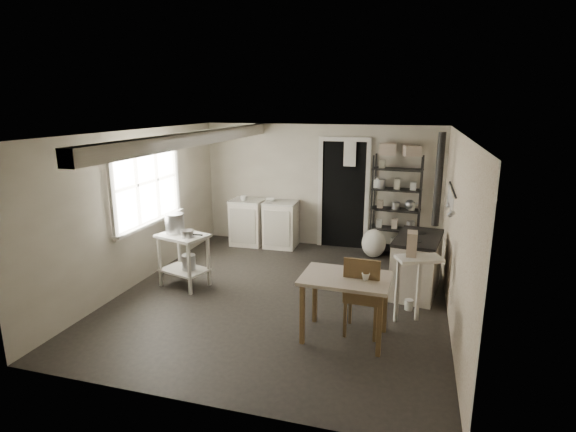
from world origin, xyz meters
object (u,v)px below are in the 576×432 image
(prep_table, at_px, (184,260))
(chair, at_px, (363,295))
(stockpot, at_px, (175,223))
(base_cabinets, at_px, (264,222))
(stove, at_px, (417,263))
(work_table, at_px, (345,307))
(shelf_rack, at_px, (396,203))
(flour_sack, at_px, (374,244))

(prep_table, distance_m, chair, 2.82)
(stockpot, height_order, base_cabinets, stockpot)
(prep_table, height_order, stove, stove)
(stove, xyz_separation_m, work_table, (-0.78, -1.60, -0.06))
(stove, distance_m, work_table, 1.78)
(work_table, relative_size, chair, 1.01)
(prep_table, bearing_deg, work_table, -19.11)
(shelf_rack, height_order, chair, shelf_rack)
(base_cabinets, bearing_deg, prep_table, -104.21)
(prep_table, xyz_separation_m, base_cabinets, (0.49, 2.23, 0.06))
(stove, bearing_deg, shelf_rack, 112.03)
(base_cabinets, distance_m, shelf_rack, 2.48)
(stockpot, distance_m, base_cabinets, 2.31)
(prep_table, bearing_deg, flour_sack, 38.85)
(shelf_rack, height_order, stove, shelf_rack)
(prep_table, xyz_separation_m, flour_sack, (2.59, 2.09, -0.16))
(prep_table, relative_size, base_cabinets, 0.60)
(prep_table, xyz_separation_m, shelf_rack, (2.93, 2.36, 0.55))
(prep_table, relative_size, stove, 0.75)
(shelf_rack, distance_m, flour_sack, 0.83)
(stove, bearing_deg, chair, -104.64)
(base_cabinets, relative_size, chair, 1.35)
(stockpot, bearing_deg, prep_table, -22.46)
(work_table, xyz_separation_m, flour_sack, (0.05, 2.97, -0.14))
(chair, bearing_deg, base_cabinets, 129.15)
(work_table, bearing_deg, prep_table, 160.89)
(base_cabinets, height_order, stove, base_cabinets)
(prep_table, height_order, chair, chair)
(chair, bearing_deg, prep_table, 167.46)
(chair, bearing_deg, stove, 68.86)
(stockpot, xyz_separation_m, shelf_rack, (3.08, 2.29, 0.01))
(stockpot, height_order, chair, stockpot)
(shelf_rack, bearing_deg, chair, -89.99)
(shelf_rack, xyz_separation_m, stove, (0.40, -1.64, -0.51))
(flour_sack, bearing_deg, shelf_rack, 38.76)
(prep_table, distance_m, shelf_rack, 3.80)
(base_cabinets, relative_size, work_table, 1.33)
(prep_table, height_order, stockpot, stockpot)
(base_cabinets, xyz_separation_m, work_table, (2.05, -3.11, -0.08))
(stove, height_order, work_table, stove)
(shelf_rack, bearing_deg, stove, -72.57)
(prep_table, bearing_deg, stove, 12.12)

